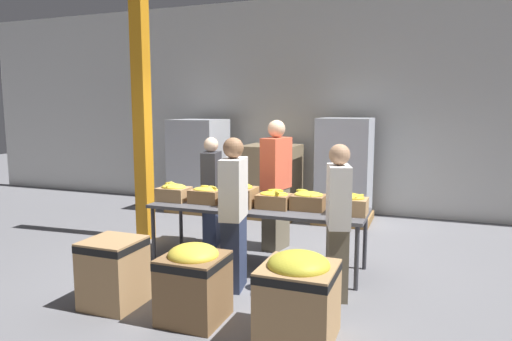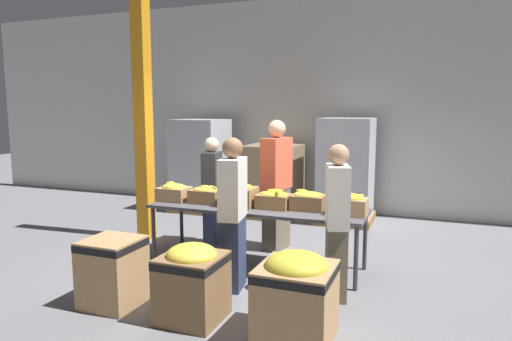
{
  "view_description": "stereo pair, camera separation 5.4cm",
  "coord_description": "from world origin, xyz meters",
  "px_view_note": "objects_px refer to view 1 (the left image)",
  "views": [
    {
      "loc": [
        1.92,
        -5.13,
        1.95
      ],
      "look_at": [
        -0.07,
        0.15,
        1.18
      ],
      "focal_mm": 32.0,
      "sensor_mm": 36.0,
      "label": 1
    },
    {
      "loc": [
        1.97,
        -5.11,
        1.95
      ],
      "look_at": [
        -0.07,
        0.15,
        1.18
      ],
      "focal_mm": 32.0,
      "sensor_mm": 36.0,
      "label": 2
    }
  ],
  "objects_px": {
    "banana_box_2": "(240,194)",
    "donation_bin_1": "(194,280)",
    "pallet_stack_0": "(345,171)",
    "banana_box_1": "(206,195)",
    "banana_box_0": "(174,192)",
    "volunteer_2": "(276,186)",
    "banana_box_4": "(309,200)",
    "support_pillar": "(142,105)",
    "volunteer_3": "(338,223)",
    "donation_bin_2": "(298,293)",
    "banana_box_5": "(350,204)",
    "sorting_table": "(257,210)",
    "pallet_stack_1": "(271,181)",
    "pallet_stack_2": "(199,165)",
    "banana_box_3": "(274,199)",
    "volunteer_1": "(234,215)",
    "donation_bin_0": "(114,270)"
  },
  "relations": [
    {
      "from": "banana_box_5",
      "to": "banana_box_3",
      "type": "bearing_deg",
      "value": 179.4
    },
    {
      "from": "banana_box_4",
      "to": "banana_box_5",
      "type": "xyz_separation_m",
      "value": [
        0.5,
        -0.08,
        0.01
      ]
    },
    {
      "from": "banana_box_5",
      "to": "volunteer_3",
      "type": "bearing_deg",
      "value": -92.51
    },
    {
      "from": "banana_box_0",
      "to": "banana_box_4",
      "type": "relative_size",
      "value": 1.0
    },
    {
      "from": "support_pillar",
      "to": "pallet_stack_0",
      "type": "relative_size",
      "value": 2.24
    },
    {
      "from": "donation_bin_0",
      "to": "donation_bin_2",
      "type": "xyz_separation_m",
      "value": [
        1.89,
        0.0,
        0.04
      ]
    },
    {
      "from": "donation_bin_2",
      "to": "banana_box_1",
      "type": "bearing_deg",
      "value": 136.8
    },
    {
      "from": "volunteer_3",
      "to": "volunteer_1",
      "type": "bearing_deg",
      "value": 81.45
    },
    {
      "from": "volunteer_3",
      "to": "support_pillar",
      "type": "xyz_separation_m",
      "value": [
        -3.1,
        1.14,
        1.21
      ]
    },
    {
      "from": "donation_bin_1",
      "to": "donation_bin_2",
      "type": "distance_m",
      "value": 0.99
    },
    {
      "from": "banana_box_2",
      "to": "volunteer_2",
      "type": "xyz_separation_m",
      "value": [
        0.21,
        0.81,
        -0.01
      ]
    },
    {
      "from": "donation_bin_0",
      "to": "banana_box_1",
      "type": "bearing_deg",
      "value": 81.14
    },
    {
      "from": "pallet_stack_0",
      "to": "volunteer_3",
      "type": "bearing_deg",
      "value": -81.41
    },
    {
      "from": "banana_box_1",
      "to": "pallet_stack_1",
      "type": "distance_m",
      "value": 2.69
    },
    {
      "from": "donation_bin_1",
      "to": "donation_bin_2",
      "type": "relative_size",
      "value": 0.95
    },
    {
      "from": "banana_box_0",
      "to": "banana_box_3",
      "type": "distance_m",
      "value": 1.37
    },
    {
      "from": "sorting_table",
      "to": "pallet_stack_0",
      "type": "bearing_deg",
      "value": 76.82
    },
    {
      "from": "banana_box_2",
      "to": "pallet_stack_2",
      "type": "xyz_separation_m",
      "value": [
        -1.95,
        2.65,
        -0.04
      ]
    },
    {
      "from": "banana_box_3",
      "to": "banana_box_1",
      "type": "bearing_deg",
      "value": -178.23
    },
    {
      "from": "banana_box_0",
      "to": "volunteer_2",
      "type": "xyz_separation_m",
      "value": [
        1.15,
        0.79,
        0.02
      ]
    },
    {
      "from": "volunteer_1",
      "to": "pallet_stack_2",
      "type": "height_order",
      "value": "pallet_stack_2"
    },
    {
      "from": "pallet_stack_0",
      "to": "pallet_stack_1",
      "type": "distance_m",
      "value": 1.35
    },
    {
      "from": "banana_box_2",
      "to": "donation_bin_1",
      "type": "bearing_deg",
      "value": -83.39
    },
    {
      "from": "banana_box_2",
      "to": "donation_bin_0",
      "type": "height_order",
      "value": "banana_box_2"
    },
    {
      "from": "support_pillar",
      "to": "pallet_stack_2",
      "type": "height_order",
      "value": "support_pillar"
    },
    {
      "from": "pallet_stack_1",
      "to": "pallet_stack_0",
      "type": "bearing_deg",
      "value": -0.53
    },
    {
      "from": "donation_bin_1",
      "to": "donation_bin_2",
      "type": "bearing_deg",
      "value": 0.0
    },
    {
      "from": "banana_box_2",
      "to": "pallet_stack_0",
      "type": "relative_size",
      "value": 0.22
    },
    {
      "from": "banana_box_5",
      "to": "pallet_stack_1",
      "type": "xyz_separation_m",
      "value": [
        -1.84,
        2.66,
        -0.24
      ]
    },
    {
      "from": "sorting_table",
      "to": "banana_box_4",
      "type": "bearing_deg",
      "value": 5.9
    },
    {
      "from": "sorting_table",
      "to": "banana_box_1",
      "type": "relative_size",
      "value": 6.82
    },
    {
      "from": "support_pillar",
      "to": "volunteer_3",
      "type": "bearing_deg",
      "value": -20.26
    },
    {
      "from": "donation_bin_2",
      "to": "pallet_stack_2",
      "type": "xyz_separation_m",
      "value": [
        -3.12,
        4.17,
        0.45
      ]
    },
    {
      "from": "donation_bin_0",
      "to": "support_pillar",
      "type": "distance_m",
      "value": 2.88
    },
    {
      "from": "banana_box_5",
      "to": "volunteer_3",
      "type": "xyz_separation_m",
      "value": [
        -0.03,
        -0.59,
        -0.08
      ]
    },
    {
      "from": "banana_box_2",
      "to": "pallet_stack_1",
      "type": "xyz_separation_m",
      "value": [
        -0.51,
        2.71,
        -0.27
      ]
    },
    {
      "from": "donation_bin_1",
      "to": "banana_box_4",
      "type": "bearing_deg",
      "value": 68.13
    },
    {
      "from": "volunteer_3",
      "to": "pallet_stack_2",
      "type": "relative_size",
      "value": 0.92
    },
    {
      "from": "volunteer_1",
      "to": "pallet_stack_1",
      "type": "bearing_deg",
      "value": 2.35
    },
    {
      "from": "pallet_stack_1",
      "to": "pallet_stack_2",
      "type": "distance_m",
      "value": 1.46
    },
    {
      "from": "banana_box_0",
      "to": "donation_bin_2",
      "type": "height_order",
      "value": "banana_box_0"
    },
    {
      "from": "banana_box_1",
      "to": "pallet_stack_0",
      "type": "relative_size",
      "value": 0.22
    },
    {
      "from": "sorting_table",
      "to": "donation_bin_2",
      "type": "xyz_separation_m",
      "value": [
        0.96,
        -1.58,
        -0.3
      ]
    },
    {
      "from": "banana_box_2",
      "to": "donation_bin_2",
      "type": "relative_size",
      "value": 0.51
    },
    {
      "from": "volunteer_3",
      "to": "donation_bin_1",
      "type": "height_order",
      "value": "volunteer_3"
    },
    {
      "from": "donation_bin_1",
      "to": "support_pillar",
      "type": "distance_m",
      "value": 3.31
    },
    {
      "from": "banana_box_2",
      "to": "banana_box_1",
      "type": "bearing_deg",
      "value": 176.92
    },
    {
      "from": "banana_box_0",
      "to": "banana_box_2",
      "type": "relative_size",
      "value": 1.0
    },
    {
      "from": "sorting_table",
      "to": "donation_bin_1",
      "type": "distance_m",
      "value": 1.61
    },
    {
      "from": "sorting_table",
      "to": "support_pillar",
      "type": "xyz_separation_m",
      "value": [
        -1.99,
        0.54,
        1.3
      ]
    }
  ]
}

